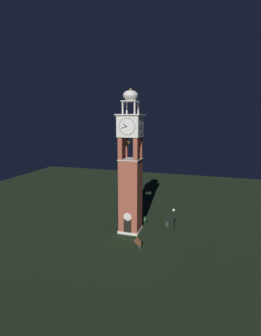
{
  "coord_description": "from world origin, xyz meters",
  "views": [
    {
      "loc": [
        10.58,
        -33.05,
        15.6
      ],
      "look_at": [
        0.0,
        0.0,
        8.98
      ],
      "focal_mm": 28.21,
      "sensor_mm": 36.0,
      "label": 1
    }
  ],
  "objects": [
    {
      "name": "shrub_near_entry",
      "position": [
        0.98,
        3.52,
        0.48
      ],
      "size": [
        0.96,
        0.96,
        0.95
      ],
      "primitive_type": "ellipsoid",
      "color": "#234C28",
      "rests_on": "ground"
    },
    {
      "name": "ground",
      "position": [
        0.0,
        0.0,
        0.0
      ],
      "size": [
        80.0,
        80.0,
        0.0
      ],
      "primitive_type": "plane",
      "color": "black"
    },
    {
      "name": "trash_bin",
      "position": [
        4.62,
        3.06,
        0.4
      ],
      "size": [
        0.52,
        0.52,
        0.8
      ],
      "primitive_type": "cylinder",
      "color": "#2D2D33",
      "rests_on": "ground"
    },
    {
      "name": "lamp_post",
      "position": [
        5.96,
        -0.1,
        2.72
      ],
      "size": [
        0.36,
        0.36,
        3.93
      ],
      "color": "black",
      "rests_on": "ground"
    },
    {
      "name": "park_bench",
      "position": [
        2.19,
        -3.9,
        0.48
      ],
      "size": [
        1.31,
        1.54,
        0.95
      ],
      "color": "brown",
      "rests_on": "ground"
    },
    {
      "name": "clock_tower",
      "position": [
        -0.0,
        -0.0,
        8.19
      ],
      "size": [
        3.24,
        3.24,
        19.3
      ],
      "color": "#9E4C38",
      "rests_on": "ground"
    }
  ]
}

